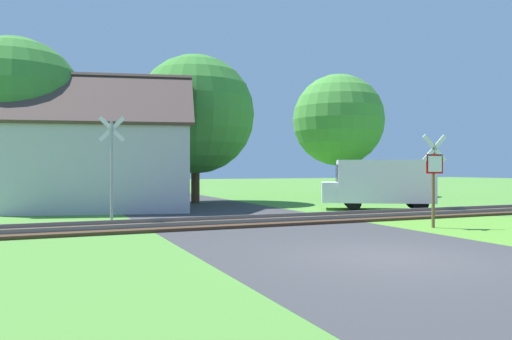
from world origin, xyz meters
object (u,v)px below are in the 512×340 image
Objects in this scene: tree_far at (338,120)px; tree_center at (195,115)px; stop_sign_near at (434,173)px; crossing_sign_far at (112,162)px; mail_truck at (380,182)px; house at (105,164)px; tree_left at (15,103)px.

tree_far reaches higher than tree_center.
stop_sign_near is 10.50m from crossing_sign_far.
tree_center is 10.59m from mail_truck.
house is at bearing -48.59° from stop_sign_near.
tree_center is (8.76, 0.60, -0.08)m from tree_left.
tree_left is (-20.19, -4.31, -0.39)m from tree_far.
stop_sign_near is 0.37× the size of tree_left.
tree_left is at bearing -176.10° from tree_center.
crossing_sign_far is at bearing -80.57° from house.
tree_left is at bearing -167.95° from tree_far.
stop_sign_near reaches higher than mail_truck.
stop_sign_near is 0.34× the size of tree_far.
tree_far is (7.82, 17.74, 3.54)m from stop_sign_near.
house is 1.17× the size of tree_center.
house is at bearing -156.00° from tree_center.
tree_far is (16.39, 5.92, 3.19)m from house.
tree_center is (-11.43, -3.71, -0.47)m from tree_far.
tree_far is 12.03m from tree_center.
stop_sign_near is 7.04m from mail_truck.
mail_truck is (11.41, -5.40, -0.83)m from house.
tree_far is at bearing 12.05° from tree_left.
crossing_sign_far is 0.45× the size of tree_center.
tree_left is (-3.32, 8.14, 2.78)m from crossing_sign_far.
crossing_sign_far is 21.21m from tree_far.
tree_center is (-3.62, 14.03, 3.07)m from stop_sign_near.
mail_truck is at bearing 18.55° from crossing_sign_far.
tree_far is at bearing 5.92° from mail_truck.
stop_sign_near is at bearing -113.77° from tree_far.
tree_center is at bearing 37.70° from house.
house is (0.49, 6.52, -0.02)m from crossing_sign_far.
tree_center is (4.96, 2.21, 2.72)m from house.
stop_sign_near is at bearing -174.12° from mail_truck.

